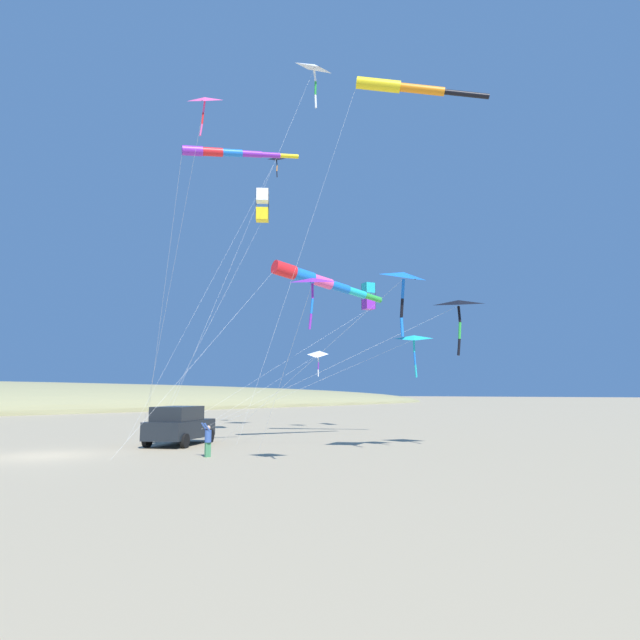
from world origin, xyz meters
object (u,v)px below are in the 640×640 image
kite_delta_red_high_left (204,103)px  kite_box_purple_drifting (368,296)px  kite_box_blue_topmost (262,206)px  kite_delta_magenta_far_left (314,68)px  cooler_box (156,437)px  kite_delta_small_distant (276,161)px  kite_delta_long_streamer_right (404,277)px  kite_delta_orange_high_right (458,305)px  kite_windsock_yellow_midlevel (226,153)px  parked_car (180,425)px  kite_delta_black_fish_shape (312,282)px  kite_windsock_green_low_center (402,87)px  kite_delta_teal_far_right (317,355)px  person_child_grey_jacket (208,438)px  kite_delta_striped_overhead (413,339)px  kite_windsock_white_trailing (316,280)px

kite_delta_red_high_left → kite_box_purple_drifting: kite_delta_red_high_left is taller
kite_box_blue_topmost → kite_delta_magenta_far_left: kite_delta_magenta_far_left is taller
kite_box_purple_drifting → cooler_box: bearing=77.6°
kite_delta_small_distant → kite_delta_long_streamer_right: size_ratio=1.70×
kite_delta_long_streamer_right → kite_delta_orange_high_right: 3.76m
kite_delta_orange_high_right → kite_windsock_yellow_midlevel: 12.18m
kite_box_purple_drifting → kite_delta_orange_high_right: bearing=143.5°
parked_car → kite_delta_long_streamer_right: kite_delta_long_streamer_right is taller
kite_delta_black_fish_shape → kite_windsock_green_low_center: size_ratio=0.35×
kite_delta_long_streamer_right → kite_box_purple_drifting: kite_box_purple_drifting is taller
kite_box_blue_topmost → kite_delta_red_high_left: bearing=126.8°
cooler_box → kite_windsock_yellow_midlevel: 14.92m
kite_delta_teal_far_right → kite_delta_black_fish_shape: kite_delta_black_fish_shape is taller
kite_box_blue_topmost → cooler_box: bearing=61.1°
parked_car → kite_delta_red_high_left: kite_delta_red_high_left is taller
kite_windsock_yellow_midlevel → kite_box_blue_topmost: bearing=-52.4°
person_child_grey_jacket → kite_windsock_yellow_midlevel: (-0.64, -0.04, 11.63)m
person_child_grey_jacket → kite_windsock_yellow_midlevel: size_ratio=0.11×
parked_car → kite_box_blue_topmost: (-0.02, -5.21, 12.40)m
kite_delta_teal_far_right → kite_delta_magenta_far_left: size_ratio=0.52×
kite_delta_small_distant → kite_delta_black_fish_shape: kite_delta_small_distant is taller
kite_windsock_green_low_center → kite_box_purple_drifting: bearing=-45.5°
kite_delta_orange_high_right → kite_delta_teal_far_right: bearing=-25.0°
kite_delta_red_high_left → kite_windsock_yellow_midlevel: size_ratio=1.05×
person_child_grey_jacket → kite_delta_small_distant: kite_delta_small_distant is taller
parked_car → kite_box_blue_topmost: size_ratio=0.33×
kite_delta_small_distant → kite_box_blue_topmost: (-3.74, 4.67, -5.39)m
kite_box_blue_topmost → kite_windsock_yellow_midlevel: kite_box_blue_topmost is taller
kite_delta_red_high_left → kite_delta_teal_far_right: (10.37, -18.14, -7.78)m
kite_windsock_yellow_midlevel → kite_delta_magenta_far_left: bearing=-71.1°
kite_box_blue_topmost → kite_delta_striped_overhead: size_ratio=1.15×
kite_delta_red_high_left → parked_car: bearing=-31.6°
kite_delta_small_distant → kite_delta_black_fish_shape: 22.69m
kite_delta_magenta_far_left → kite_delta_black_fish_shape: kite_delta_magenta_far_left is taller
kite_delta_small_distant → kite_box_purple_drifting: kite_delta_small_distant is taller
kite_windsock_green_low_center → kite_windsock_yellow_midlevel: (3.30, 8.46, -5.41)m
kite_windsock_white_trailing → kite_windsock_green_low_center: 10.63m
kite_delta_teal_far_right → kite_windsock_yellow_midlevel: (-8.77, 15.78, 7.16)m
kite_delta_small_distant → kite_windsock_green_low_center: size_ratio=1.04×
kite_delta_teal_far_right → kite_delta_black_fish_shape: 21.16m
kite_delta_black_fish_shape → kite_windsock_green_low_center: kite_windsock_green_low_center is taller
kite_delta_orange_high_right → kite_delta_black_fish_shape: size_ratio=2.05×
kite_delta_small_distant → kite_delta_red_high_left: bearing=127.4°
kite_delta_magenta_far_left → kite_windsock_yellow_midlevel: size_ratio=1.74×
parked_car → kite_windsock_yellow_midlevel: 12.91m
kite_windsock_white_trailing → kite_box_purple_drifting: kite_box_purple_drifting is taller
cooler_box → kite_delta_red_high_left: kite_delta_red_high_left is taller
kite_windsock_white_trailing → kite_delta_orange_high_right: bearing=-169.0°
kite_delta_long_streamer_right → kite_delta_magenta_far_left: 16.98m
person_child_grey_jacket → kite_delta_striped_overhead: size_ratio=0.11×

